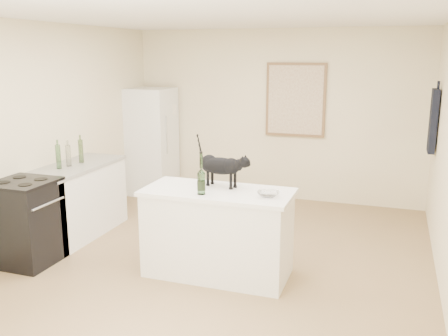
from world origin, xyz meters
TOP-DOWN VIEW (x-y plane):
  - floor at (0.00, 0.00)m, footprint 5.50×5.50m
  - ceiling at (0.00, 0.00)m, footprint 5.50×5.50m
  - wall_back at (0.00, 2.75)m, footprint 4.50×0.00m
  - wall_front at (0.00, -2.75)m, footprint 4.50×0.00m
  - wall_left at (-2.25, 0.00)m, footprint 0.00×5.50m
  - island_base at (0.10, -0.20)m, footprint 1.44×0.67m
  - island_top at (0.10, -0.20)m, footprint 1.50×0.70m
  - left_cabinets at (-1.95, 0.30)m, footprint 0.60×1.40m
  - left_countertop at (-1.95, 0.30)m, footprint 0.62×1.44m
  - stove at (-1.95, -0.60)m, footprint 0.60×0.60m
  - fridge at (-1.95, 2.35)m, footprint 0.68×0.68m
  - artwork_frame at (0.30, 2.72)m, footprint 0.90×0.03m
  - artwork_canvas at (0.30, 2.70)m, footprint 0.82×0.00m
  - hanging_garment at (2.19, 2.05)m, footprint 0.08×0.34m
  - black_cat at (0.08, -0.06)m, footprint 0.58×0.28m
  - wine_bottle at (-0.00, -0.39)m, footprint 0.10×0.10m
  - glass_bowl at (0.63, -0.26)m, footprint 0.24×0.24m
  - fridge_paper at (-1.60, 2.48)m, footprint 0.04×0.12m
  - counter_bottle_cluster at (-1.97, 0.26)m, footprint 0.12×0.42m

SIDE VIEW (x-z plane):
  - floor at x=0.00m, z-range 0.00..0.00m
  - island_base at x=0.10m, z-range 0.00..0.86m
  - left_cabinets at x=-1.95m, z-range 0.00..0.86m
  - stove at x=-1.95m, z-range 0.00..0.90m
  - fridge at x=-1.95m, z-range 0.00..1.70m
  - island_top at x=0.10m, z-range 0.86..0.90m
  - left_countertop at x=-1.95m, z-range 0.86..0.90m
  - glass_bowl at x=0.63m, z-range 0.90..0.95m
  - counter_bottle_cluster at x=-1.97m, z-range 0.89..1.18m
  - wine_bottle at x=0.00m, z-range 0.90..1.27m
  - black_cat at x=0.08m, z-range 0.90..1.29m
  - wall_back at x=0.00m, z-range -0.95..3.55m
  - wall_front at x=0.00m, z-range -0.95..3.55m
  - wall_left at x=-2.25m, z-range -1.45..4.05m
  - fridge_paper at x=-1.60m, z-range 1.29..1.44m
  - hanging_garment at x=2.19m, z-range 1.00..1.80m
  - artwork_frame at x=0.30m, z-range 1.00..2.10m
  - artwork_canvas at x=0.30m, z-range 1.04..2.06m
  - ceiling at x=0.00m, z-range 2.60..2.60m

